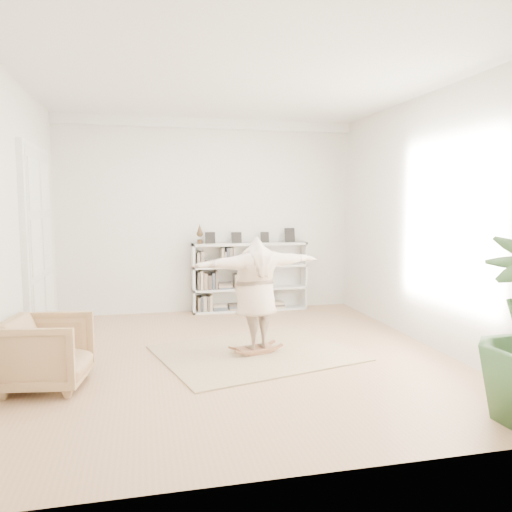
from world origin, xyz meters
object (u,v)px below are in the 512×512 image
(person, at_px, (256,290))
(rocker_board, at_px, (256,349))
(armchair, at_px, (47,352))
(bookshelf, at_px, (250,278))

(person, bearing_deg, rocker_board, 180.00)
(armchair, height_order, person, person)
(bookshelf, height_order, armchair, bookshelf)
(bookshelf, bearing_deg, armchair, -131.46)
(bookshelf, bearing_deg, person, -100.42)
(bookshelf, height_order, person, same)
(person, bearing_deg, armchair, 0.92)
(bookshelf, distance_m, person, 2.80)
(bookshelf, bearing_deg, rocker_board, -100.42)
(bookshelf, distance_m, armchair, 4.60)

